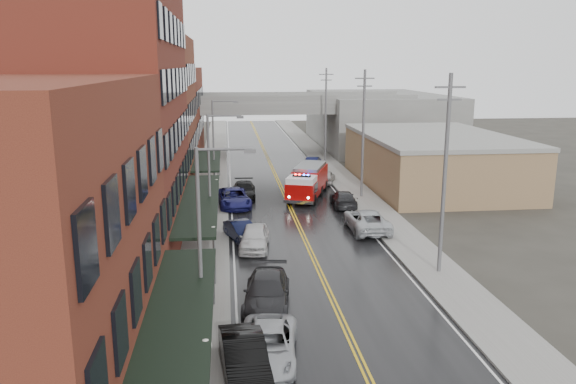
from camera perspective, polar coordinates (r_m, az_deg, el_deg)
road at (r=48.08m, az=0.49°, el=-2.16°), size 11.00×160.00×0.02m
sidewalk_left at (r=47.78m, az=-8.24°, el=-2.31°), size 3.00×160.00×0.15m
sidewalk_right at (r=49.43m, az=8.93°, el=-1.82°), size 3.00×160.00×0.15m
curb_left at (r=47.74m, az=-6.26°, el=-2.26°), size 0.30×160.00×0.15m
curb_right at (r=49.03m, az=7.06°, el=-1.88°), size 0.30×160.00×0.15m
brick_building_a at (r=22.52m, az=-26.37°, el=-5.24°), size 9.00×18.00×12.00m
brick_building_b at (r=40.02m, az=-17.66°, el=7.29°), size 9.00×20.00×18.00m
brick_building_c at (r=57.35m, az=-14.21°, el=7.51°), size 9.00×15.00×15.00m
brick_building_far at (r=74.79m, az=-12.37°, el=7.61°), size 9.00×20.00×12.00m
tan_building at (r=60.90m, az=14.49°, el=3.04°), size 14.00×22.00×5.00m
right_far_block at (r=89.65m, az=9.00°, el=7.30°), size 18.00×30.00×8.00m
awning_0 at (r=22.32m, az=-11.07°, el=-12.55°), size 2.60×16.00×3.09m
awning_1 at (r=40.29m, az=-8.95°, el=-0.91°), size 2.60×18.00×3.09m
awning_2 at (r=57.43m, az=-8.21°, el=3.23°), size 2.60×13.00×3.09m
globe_lamp_0 at (r=20.78m, az=-8.31°, el=-16.57°), size 0.44×0.44×3.12m
globe_lamp_1 at (r=33.69m, az=-7.56°, el=-4.81°), size 0.44×0.44×3.12m
globe_lamp_2 at (r=47.22m, az=-7.24°, el=0.34°), size 0.44×0.44×3.12m
street_lamp_0 at (r=25.20m, az=-8.43°, el=-4.09°), size 2.64×0.22×9.00m
street_lamp_1 at (r=40.77m, az=-7.67°, el=2.46°), size 2.64×0.22×9.00m
street_lamp_2 at (r=56.58m, az=-7.34°, el=5.37°), size 2.64×0.22×9.00m
utility_pole_0 at (r=34.16m, az=15.66°, el=1.98°), size 1.80×0.24×12.00m
utility_pole_1 at (r=53.02m, az=7.65°, el=6.08°), size 1.80×0.24×12.00m
utility_pole_2 at (r=72.49m, az=3.85°, el=7.96°), size 1.80×0.24×12.00m
overpass at (r=78.56m, az=-2.28°, el=8.13°), size 40.00×10.00×7.50m
fire_truck at (r=53.30m, az=1.99°, el=1.11°), size 5.28×8.57×2.98m
parked_car_left_1 at (r=23.85m, az=-4.47°, el=-16.43°), size 2.20×5.11×1.64m
parked_car_left_2 at (r=24.90m, az=-2.05°, el=-15.28°), size 3.09×5.56×1.47m
parked_car_left_3 at (r=29.84m, az=-2.18°, el=-10.12°), size 3.07×5.98×1.66m
parked_car_left_4 at (r=38.82m, az=-3.43°, el=-4.62°), size 2.49×5.01×1.64m
parked_car_left_5 at (r=40.66m, az=-4.73°, el=-4.01°), size 2.75×4.52×1.41m
parked_car_left_6 at (r=50.27m, az=-5.55°, el=-0.60°), size 3.33×6.14×1.63m
parked_car_left_7 at (r=53.42m, az=-4.50°, el=0.17°), size 2.32×5.36×1.54m
parked_car_right_0 at (r=43.28m, az=7.99°, el=-2.86°), size 2.77×6.00×1.67m
parked_car_right_1 at (r=50.34m, az=5.64°, el=-0.70°), size 2.27×5.04×1.43m
parked_car_right_2 at (r=60.09m, az=3.89°, el=1.56°), size 2.80×4.49×1.42m
parked_car_right_3 at (r=68.96m, az=2.56°, el=3.04°), size 2.73×4.56×1.42m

